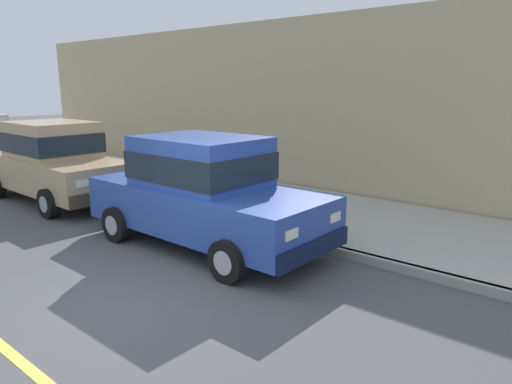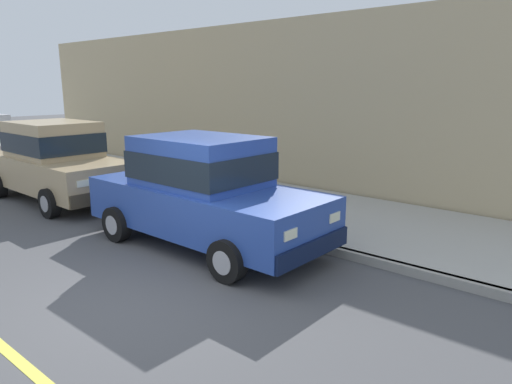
% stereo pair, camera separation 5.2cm
% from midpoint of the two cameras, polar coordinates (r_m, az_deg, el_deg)
% --- Properties ---
extents(ground_plane, '(80.00, 80.00, 0.00)m').
position_cam_midpoint_polar(ground_plane, '(6.49, -14.21, -12.78)').
color(ground_plane, '#4C4C4F').
extents(curb, '(0.16, 64.00, 0.14)m').
position_cam_midpoint_polar(curb, '(8.54, 3.55, -5.55)').
color(curb, gray).
rests_on(curb, ground).
extents(sidewalk, '(3.60, 64.00, 0.14)m').
position_cam_midpoint_polar(sidewalk, '(9.98, 9.80, -3.00)').
color(sidewalk, '#A8A59E').
rests_on(sidewalk, ground).
extents(lane_centre_line, '(0.12, 57.60, 0.01)m').
position_cam_midpoint_polar(lane_centre_line, '(5.84, -27.66, -16.94)').
color(lane_centre_line, '#E0D64C').
rests_on(lane_centre_line, ground).
extents(car_blue_sedan, '(2.06, 4.61, 1.92)m').
position_cam_midpoint_polar(car_blue_sedan, '(8.15, -6.20, 0.16)').
color(car_blue_sedan, '#28479E').
rests_on(car_blue_sedan, ground).
extents(car_tan_sedan, '(2.09, 4.63, 1.92)m').
position_cam_midpoint_polar(car_tan_sedan, '(12.40, -23.09, 3.57)').
color(car_tan_sedan, tan).
rests_on(car_tan_sedan, ground).
extents(dog_white, '(0.36, 0.72, 0.49)m').
position_cam_midpoint_polar(dog_white, '(9.55, 7.70, -1.41)').
color(dog_white, white).
rests_on(dog_white, sidewalk).
extents(building_facade, '(0.50, 20.00, 4.46)m').
position_cam_midpoint_polar(building_facade, '(14.10, -1.98, 10.68)').
color(building_facade, tan).
rests_on(building_facade, ground).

